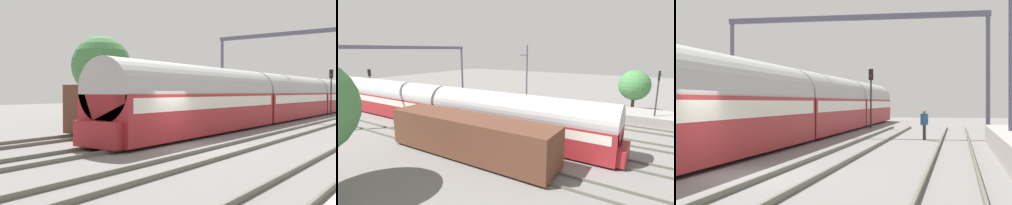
% 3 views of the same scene
% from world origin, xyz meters
% --- Properties ---
extents(ground, '(120.00, 120.00, 0.00)m').
position_xyz_m(ground, '(0.00, 0.00, 0.00)').
color(ground, slate).
extents(track_far_west, '(1.52, 60.00, 0.16)m').
position_xyz_m(track_far_west, '(-6.53, 0.00, 0.08)').
color(track_far_west, '#5C5C4F').
rests_on(track_far_west, ground).
extents(track_west, '(1.52, 60.00, 0.16)m').
position_xyz_m(track_west, '(-2.18, 0.00, 0.08)').
color(track_west, '#5C5C4F').
rests_on(track_west, ground).
extents(track_east, '(1.52, 60.00, 0.16)m').
position_xyz_m(track_east, '(2.18, 0.00, 0.08)').
color(track_east, '#5C5C4F').
rests_on(track_east, ground).
extents(track_far_east, '(1.52, 60.00, 0.16)m').
position_xyz_m(track_far_east, '(6.53, 0.00, 0.08)').
color(track_far_east, '#5C5C4F').
rests_on(track_far_east, ground).
extents(platform, '(4.40, 28.00, 0.90)m').
position_xyz_m(platform, '(10.34, 2.00, 0.45)').
color(platform, gray).
rests_on(platform, ground).
extents(passenger_train, '(2.93, 49.20, 3.82)m').
position_xyz_m(passenger_train, '(-2.18, 21.27, 1.97)').
color(passenger_train, maroon).
rests_on(passenger_train, ground).
extents(freight_car, '(2.80, 13.00, 2.70)m').
position_xyz_m(freight_car, '(-6.53, 6.25, 1.47)').
color(freight_car, '#563323').
rests_on(freight_car, ground).
extents(person_crossing, '(0.42, 0.47, 1.73)m').
position_xyz_m(person_crossing, '(4.83, 16.07, 1.03)').
color(person_crossing, '#2F2F2F').
rests_on(person_crossing, ground).
extents(railway_signal_near, '(0.36, 0.30, 5.43)m').
position_xyz_m(railway_signal_near, '(9.22, -4.60, 3.45)').
color(railway_signal_near, '#2D2D33').
rests_on(railway_signal_near, ground).
extents(railway_signal_far, '(0.36, 0.30, 4.83)m').
position_xyz_m(railway_signal_far, '(-0.26, 28.97, 3.10)').
color(railway_signal_far, '#2D2D33').
rests_on(railway_signal_far, ground).
extents(catenary_gantry, '(17.45, 0.28, 7.86)m').
position_xyz_m(catenary_gantry, '(0.00, 20.18, 5.96)').
color(catenary_gantry, slate).
rests_on(catenary_gantry, ground).
extents(catenary_pole_east_mid, '(1.90, 0.20, 8.00)m').
position_xyz_m(catenary_pole_east_mid, '(8.88, 9.73, 4.15)').
color(catenary_pole_east_mid, slate).
rests_on(catenary_pole_east_mid, ground).
extents(tree_east_background, '(3.57, 3.57, 5.08)m').
position_xyz_m(tree_east_background, '(13.94, -2.10, 3.28)').
color(tree_east_background, '#4C3826').
rests_on(tree_east_background, ground).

